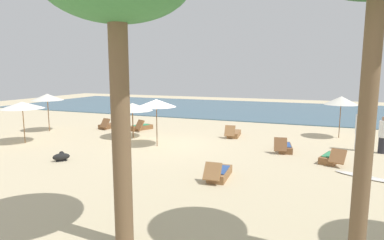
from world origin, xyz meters
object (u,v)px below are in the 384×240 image
(umbrella_1, at_px, (47,97))
(umbrella_4, at_px, (156,103))
(lounger_3, at_px, (332,158))
(person_0, at_px, (359,130))
(surfboard, at_px, (365,177))
(lounger_2, at_px, (141,127))
(lounger_4, at_px, (284,147))
(umbrella_3, at_px, (341,100))
(lounger_0, at_px, (219,173))
(person_1, at_px, (383,135))
(lounger_5, at_px, (109,126))
(umbrella_2, at_px, (22,105))
(dog, at_px, (61,157))
(umbrella_0, at_px, (132,107))
(lounger_1, at_px, (234,134))

(umbrella_1, distance_m, umbrella_4, 8.23)
(lounger_3, height_order, person_0, person_0)
(surfboard, bearing_deg, lounger_2, 156.75)
(lounger_3, height_order, lounger_4, lounger_4)
(umbrella_3, bearing_deg, surfboard, -85.78)
(lounger_0, relative_size, person_1, 1.01)
(lounger_2, relative_size, lounger_5, 1.00)
(person_0, bearing_deg, lounger_0, -128.34)
(umbrella_1, xyz_separation_m, lounger_5, (2.82, 2.31, -1.96))
(umbrella_3, distance_m, surfboard, 7.50)
(umbrella_2, bearing_deg, dog, -24.37)
(lounger_4, bearing_deg, lounger_0, -109.32)
(umbrella_0, relative_size, lounger_3, 1.27)
(lounger_3, distance_m, lounger_5, 13.80)
(umbrella_2, xyz_separation_m, lounger_1, (9.69, 5.70, -1.81))
(umbrella_3, height_order, lounger_2, umbrella_3)
(umbrella_4, distance_m, lounger_4, 6.48)
(lounger_2, bearing_deg, lounger_0, -44.07)
(umbrella_3, height_order, lounger_5, umbrella_3)
(person_0, bearing_deg, lounger_3, -115.03)
(umbrella_4, distance_m, lounger_3, 8.30)
(umbrella_1, bearing_deg, dog, -41.19)
(lounger_2, bearing_deg, lounger_5, -174.88)
(umbrella_0, relative_size, umbrella_2, 1.05)
(umbrella_3, bearing_deg, person_0, -76.33)
(lounger_1, bearing_deg, surfboard, -41.18)
(umbrella_4, height_order, person_0, umbrella_4)
(umbrella_0, relative_size, lounger_2, 1.30)
(umbrella_3, bearing_deg, lounger_3, -95.23)
(lounger_1, height_order, surfboard, lounger_1)
(umbrella_4, height_order, person_1, umbrella_4)
(person_1, height_order, dog, person_1)
(umbrella_1, xyz_separation_m, lounger_1, (11.13, 2.64, -1.96))
(lounger_2, relative_size, person_0, 0.90)
(lounger_4, bearing_deg, lounger_1, 141.46)
(lounger_1, height_order, dog, lounger_1)
(person_0, xyz_separation_m, dog, (-11.71, -6.57, -0.80))
(lounger_4, relative_size, person_1, 1.00)
(dog, bearing_deg, umbrella_3, 40.69)
(umbrella_2, distance_m, lounger_1, 11.39)
(lounger_2, distance_m, surfboard, 13.25)
(dog, bearing_deg, lounger_4, 31.46)
(lounger_0, relative_size, person_0, 0.89)
(person_1, distance_m, dog, 14.22)
(umbrella_3, height_order, lounger_4, umbrella_3)
(lounger_0, relative_size, lounger_5, 0.99)
(umbrella_2, relative_size, lounger_3, 1.21)
(umbrella_2, height_order, lounger_3, umbrella_2)
(umbrella_0, xyz_separation_m, lounger_2, (-0.85, 2.28, -1.57))
(umbrella_0, height_order, lounger_2, umbrella_0)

